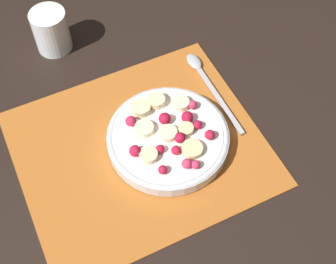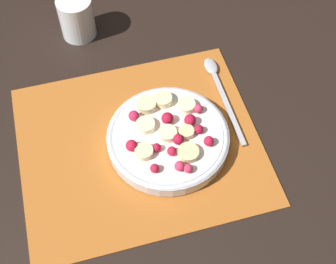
{
  "view_description": "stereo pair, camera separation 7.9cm",
  "coord_description": "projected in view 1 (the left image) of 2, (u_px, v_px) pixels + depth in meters",
  "views": [
    {
      "loc": [
        -0.14,
        -0.41,
        0.7
      ],
      "look_at": [
        0.05,
        -0.01,
        0.04
      ],
      "focal_mm": 50.0,
      "sensor_mm": 36.0,
      "label": 1
    },
    {
      "loc": [
        -0.07,
        -0.43,
        0.7
      ],
      "look_at": [
        0.05,
        -0.01,
        0.04
      ],
      "focal_mm": 50.0,
      "sensor_mm": 36.0,
      "label": 2
    }
  ],
  "objects": [
    {
      "name": "spoon",
      "position": [
        204.0,
        77.0,
        0.89
      ],
      "size": [
        0.02,
        0.21,
        0.01
      ],
      "rotation": [
        0.0,
        0.0,
        1.57
      ],
      "color": "#B2B2B7",
      "rests_on": "placemat"
    },
    {
      "name": "drinking_glass",
      "position": [
        51.0,
        31.0,
        0.91
      ],
      "size": [
        0.07,
        0.07,
        0.09
      ],
      "color": "white",
      "rests_on": "ground_plane"
    },
    {
      "name": "fruit_bowl",
      "position": [
        168.0,
        137.0,
        0.8
      ],
      "size": [
        0.21,
        0.21,
        0.05
      ],
      "color": "silver",
      "rests_on": "placemat"
    },
    {
      "name": "ground_plane",
      "position": [
        140.0,
        149.0,
        0.81
      ],
      "size": [
        3.0,
        3.0,
        0.0
      ],
      "primitive_type": "plane",
      "color": "black"
    },
    {
      "name": "placemat",
      "position": [
        140.0,
        148.0,
        0.81
      ],
      "size": [
        0.41,
        0.36,
        0.01
      ],
      "color": "#B26023",
      "rests_on": "ground_plane"
    }
  ]
}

